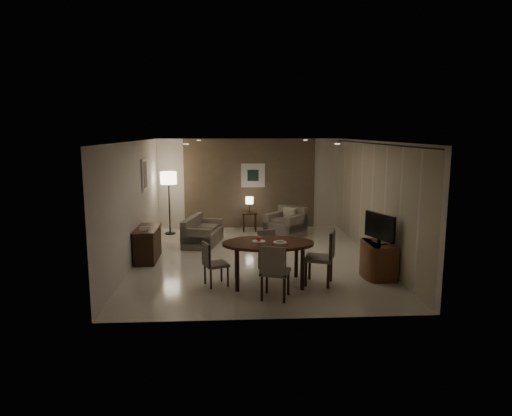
{
  "coord_description": "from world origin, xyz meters",
  "views": [
    {
      "loc": [
        -0.61,
        -10.25,
        2.92
      ],
      "look_at": [
        0.0,
        0.2,
        1.15
      ],
      "focal_mm": 32.0,
      "sensor_mm": 36.0,
      "label": 1
    }
  ],
  "objects": [
    {
      "name": "side_table",
      "position": [
        -0.03,
        2.96,
        0.28
      ],
      "size": [
        0.44,
        0.44,
        0.56
      ],
      "primitive_type": null,
      "color": "black",
      "rests_on": "floor"
    },
    {
      "name": "chair_far",
      "position": [
        0.2,
        -0.98,
        0.42
      ],
      "size": [
        0.47,
        0.47,
        0.84
      ],
      "primitive_type": null,
      "rotation": [
        0.0,
        0.0,
        0.16
      ],
      "color": "#7B6F5E",
      "rests_on": "floor"
    },
    {
      "name": "armchair",
      "position": [
        0.94,
        2.19,
        0.41
      ],
      "size": [
        1.26,
        1.26,
        0.82
      ],
      "primitive_type": null,
      "rotation": [
        0.0,
        0.0,
        -0.76
      ],
      "color": "#7B6F5E",
      "rests_on": "floor"
    },
    {
      "name": "console_desk",
      "position": [
        -2.49,
        0.0,
        0.38
      ],
      "size": [
        0.48,
        1.2,
        0.75
      ],
      "primitive_type": null,
      "color": "#4D2918",
      "rests_on": "floor"
    },
    {
      "name": "art_left_frame",
      "position": [
        -2.72,
        1.2,
        1.85
      ],
      "size": [
        0.03,
        0.6,
        0.8
      ],
      "primitive_type": "cube",
      "color": "silver",
      "rests_on": "wall_left"
    },
    {
      "name": "room_shell",
      "position": [
        0.0,
        0.4,
        1.35
      ],
      "size": [
        5.5,
        7.0,
        2.7
      ],
      "color": "beige",
      "rests_on": "ground"
    },
    {
      "name": "chair_left",
      "position": [
        -0.88,
        -1.84,
        0.43
      ],
      "size": [
        0.54,
        0.54,
        0.85
      ],
      "primitive_type": null,
      "rotation": [
        0.0,
        0.0,
        1.95
      ],
      "color": "#7B6F5E",
      "rests_on": "floor"
    },
    {
      "name": "sofa",
      "position": [
        -1.32,
        1.43,
        0.35
      ],
      "size": [
        1.62,
        1.05,
        0.7
      ],
      "primitive_type": null,
      "rotation": [
        0.0,
        0.0,
        1.35
      ],
      "color": "#7B6F5E",
      "rests_on": "floor"
    },
    {
      "name": "floor_lamp",
      "position": [
        -2.33,
        2.68,
        0.89
      ],
      "size": [
        0.45,
        0.45,
        1.79
      ],
      "primitive_type": null,
      "color": "#FFE5B7",
      "rests_on": "floor"
    },
    {
      "name": "taupe_accent",
      "position": [
        0.0,
        3.48,
        1.35
      ],
      "size": [
        3.96,
        0.03,
        2.7
      ],
      "primitive_type": "cube",
      "color": "brown",
      "rests_on": "wall_back"
    },
    {
      "name": "flat_tv",
      "position": [
        2.38,
        -1.5,
        1.02
      ],
      "size": [
        0.36,
        0.85,
        0.6
      ],
      "primitive_type": null,
      "rotation": [
        0.0,
        0.0,
        0.35
      ],
      "color": "black",
      "rests_on": "tv_cabinet"
    },
    {
      "name": "curtain_rod",
      "position": [
        2.68,
        0.0,
        2.64
      ],
      "size": [
        0.03,
        6.8,
        0.03
      ],
      "primitive_type": "cylinder",
      "rotation": [
        1.57,
        0.0,
        0.0
      ],
      "color": "black",
      "rests_on": "wall_right"
    },
    {
      "name": "dining_table",
      "position": [
        0.12,
        -1.81,
        0.41
      ],
      "size": [
        1.76,
        1.1,
        0.82
      ],
      "primitive_type": null,
      "color": "#4D2918",
      "rests_on": "floor"
    },
    {
      "name": "art_back_frame",
      "position": [
        0.1,
        3.46,
        1.6
      ],
      "size": [
        0.72,
        0.03,
        0.72
      ],
      "primitive_type": "cube",
      "color": "silver",
      "rests_on": "wall_back"
    },
    {
      "name": "plate_b",
      "position": [
        0.34,
        -1.86,
        0.83
      ],
      "size": [
        0.26,
        0.26,
        0.02
      ],
      "primitive_type": "cylinder",
      "color": "white",
      "rests_on": "dining_table"
    },
    {
      "name": "table_lamp",
      "position": [
        -0.03,
        2.96,
        0.81
      ],
      "size": [
        0.22,
        0.22,
        0.5
      ],
      "primitive_type": null,
      "color": "#FFEAC1",
      "rests_on": "side_table"
    },
    {
      "name": "chair_right",
      "position": [
        1.09,
        -1.87,
        0.53
      ],
      "size": [
        0.65,
        0.65,
        1.06
      ],
      "primitive_type": null,
      "rotation": [
        0.0,
        0.0,
        -1.91
      ],
      "color": "#7B6F5E",
      "rests_on": "floor"
    },
    {
      "name": "downlight_nl",
      "position": [
        -1.4,
        -1.8,
        2.69
      ],
      "size": [
        0.1,
        0.1,
        0.01
      ],
      "primitive_type": "cylinder",
      "color": "white",
      "rests_on": "ceiling"
    },
    {
      "name": "downlight_nr",
      "position": [
        1.4,
        -1.8,
        2.69
      ],
      "size": [
        0.1,
        0.1,
        0.01
      ],
      "primitive_type": "cylinder",
      "color": "white",
      "rests_on": "ceiling"
    },
    {
      "name": "chair_near",
      "position": [
        0.18,
        -2.59,
        0.49
      ],
      "size": [
        0.6,
        0.6,
        0.99
      ],
      "primitive_type": null,
      "rotation": [
        0.0,
        0.0,
        2.84
      ],
      "color": "#7B6F5E",
      "rests_on": "floor"
    },
    {
      "name": "telephone",
      "position": [
        -2.49,
        -0.3,
        0.8
      ],
      "size": [
        0.2,
        0.14,
        0.09
      ],
      "primitive_type": null,
      "color": "white",
      "rests_on": "console_desk"
    },
    {
      "name": "curtain_wall",
      "position": [
        2.68,
        0.0,
        1.32
      ],
      "size": [
        0.08,
        6.7,
        2.58
      ],
      "primitive_type": null,
      "color": "beige",
      "rests_on": "wall_right"
    },
    {
      "name": "art_back_canvas",
      "position": [
        0.1,
        3.44,
        1.6
      ],
      "size": [
        0.34,
        0.01,
        0.34
      ],
      "primitive_type": "cube",
      "color": "#1B3125",
      "rests_on": "wall_back"
    },
    {
      "name": "downlight_fl",
      "position": [
        -1.4,
        1.8,
        2.69
      ],
      "size": [
        0.1,
        0.1,
        0.01
      ],
      "primitive_type": "cylinder",
      "color": "white",
      "rests_on": "ceiling"
    },
    {
      "name": "napkin",
      "position": [
        0.34,
        -1.86,
        0.85
      ],
      "size": [
        0.12,
        0.08,
        0.03
      ],
      "primitive_type": "cube",
      "color": "white",
      "rests_on": "plate_b"
    },
    {
      "name": "fruit_apple",
      "position": [
        -0.06,
        -1.76,
        0.88
      ],
      "size": [
        0.09,
        0.09,
        0.09
      ],
      "primitive_type": "sphere",
      "color": "red",
      "rests_on": "plate_a"
    },
    {
      "name": "plate_a",
      "position": [
        -0.06,
        -1.76,
        0.83
      ],
      "size": [
        0.26,
        0.26,
        0.02
      ],
      "primitive_type": "cylinder",
      "color": "white",
      "rests_on": "dining_table"
    },
    {
      "name": "tv_cabinet",
      "position": [
        2.4,
        -1.5,
        0.35
      ],
      "size": [
        0.48,
        0.9,
        0.7
      ],
      "primitive_type": null,
      "color": "brown",
      "rests_on": "floor"
    },
    {
      "name": "art_left_canvas",
      "position": [
        -2.71,
        1.2,
        1.85
      ],
      "size": [
        0.01,
        0.46,
        0.64
      ],
      "primitive_type": "cube",
      "color": "gray",
      "rests_on": "wall_left"
    },
    {
      "name": "downlight_fr",
      "position": [
        1.4,
        1.8,
        2.69
      ],
      "size": [
        0.1,
        0.1,
        0.01
      ],
      "primitive_type": "cylinder",
      "color": "white",
      "rests_on": "ceiling"
    },
    {
      "name": "round_rug",
      "position": [
        -0.03,
        1.66,
        0.01
      ],
      "size": [
        1.17,
        1.17,
        0.01
      ],
      "primitive_type": "cylinder",
      "color": "#3E3A23",
      "rests_on": "floor"
    }
  ]
}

